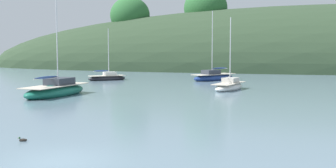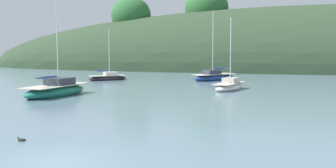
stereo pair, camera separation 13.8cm
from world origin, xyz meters
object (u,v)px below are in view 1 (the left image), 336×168
sailboat_white_near (107,78)px  sailboat_black_sloop (229,86)px  sailboat_yellow_far (214,77)px  duck_lone_right (23,140)px  sailboat_red_portside (56,91)px

sailboat_white_near → sailboat_black_sloop: size_ratio=0.92×
sailboat_yellow_far → duck_lone_right: bearing=-97.5°
sailboat_white_near → sailboat_yellow_far: 13.66m
sailboat_black_sloop → duck_lone_right: 26.60m
sailboat_white_near → sailboat_black_sloop: (16.13, -9.19, 0.02)m
sailboat_white_near → sailboat_yellow_far: sailboat_yellow_far is taller
sailboat_white_near → sailboat_black_sloop: bearing=-29.7°
sailboat_white_near → duck_lone_right: 35.70m
sailboat_white_near → sailboat_red_portside: 17.64m
sailboat_red_portside → duck_lone_right: (6.88, -17.10, -0.40)m
sailboat_white_near → sailboat_red_portside: (1.61, -17.57, 0.13)m
sailboat_red_portside → sailboat_yellow_far: 23.45m
sailboat_red_portside → sailboat_black_sloop: size_ratio=1.32×
sailboat_yellow_far → sailboat_black_sloop: bearing=-77.0°
sailboat_yellow_far → duck_lone_right: sailboat_yellow_far is taller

